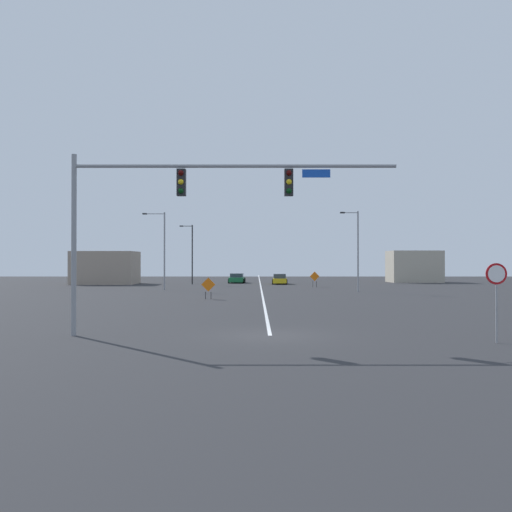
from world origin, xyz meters
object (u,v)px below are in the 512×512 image
at_px(stop_sign, 499,287).
at_px(construction_sign_right_lane, 317,277).
at_px(construction_sign_left_shoulder, 210,286).
at_px(car_yellow_near, 282,279).
at_px(traffic_signal_assembly, 183,199).
at_px(street_lamp_mid_left, 165,247).
at_px(street_lamp_near_left, 359,247).
at_px(car_green_mid, 239,278).
at_px(street_lamp_far_left, 193,252).

xyz_separation_m(stop_sign, construction_sign_right_lane, (-1.92, 42.27, -0.88)).
height_order(construction_sign_left_shoulder, car_yellow_near, construction_sign_left_shoulder).
xyz_separation_m(traffic_signal_assembly, street_lamp_mid_left, (-6.55, 33.99, -0.95)).
distance_m(stop_sign, car_yellow_near, 51.08).
distance_m(street_lamp_near_left, car_green_mid, 25.50).
distance_m(street_lamp_far_left, construction_sign_right_lane, 17.06).
bearing_deg(street_lamp_far_left, construction_sign_right_lane, -27.52).
relative_size(street_lamp_far_left, street_lamp_mid_left, 0.96).
bearing_deg(street_lamp_near_left, street_lamp_far_left, 135.58).
xyz_separation_m(street_lamp_near_left, construction_sign_left_shoulder, (-13.27, -9.91, -3.23)).
height_order(traffic_signal_assembly, street_lamp_near_left, street_lamp_near_left).
distance_m(street_lamp_far_left, car_yellow_near, 11.85).
height_order(construction_sign_right_lane, car_green_mid, construction_sign_right_lane).
bearing_deg(car_yellow_near, construction_sign_left_shoulder, -103.45).
height_order(street_lamp_near_left, street_lamp_far_left, street_lamp_near_left).
xyz_separation_m(traffic_signal_assembly, street_lamp_near_left, (12.52, 30.65, -1.09)).
bearing_deg(construction_sign_left_shoulder, street_lamp_mid_left, 113.63).
bearing_deg(construction_sign_left_shoulder, car_green_mid, 88.05).
height_order(street_lamp_near_left, street_lamp_mid_left, street_lamp_mid_left).
xyz_separation_m(street_lamp_mid_left, construction_sign_left_shoulder, (5.79, -13.24, -3.37)).
height_order(construction_sign_left_shoulder, car_green_mid, construction_sign_left_shoulder).
distance_m(street_lamp_far_left, car_green_mid, 8.13).
relative_size(traffic_signal_assembly, car_yellow_near, 2.91).
height_order(street_lamp_far_left, construction_sign_left_shoulder, street_lamp_far_left).
height_order(construction_sign_right_lane, car_yellow_near, construction_sign_right_lane).
bearing_deg(car_green_mid, street_lamp_near_left, -61.14).
height_order(traffic_signal_assembly, construction_sign_left_shoulder, traffic_signal_assembly).
relative_size(construction_sign_right_lane, construction_sign_left_shoulder, 1.06).
relative_size(traffic_signal_assembly, construction_sign_right_lane, 7.18).
relative_size(street_lamp_near_left, construction_sign_right_lane, 4.36).
relative_size(car_yellow_near, car_green_mid, 0.97).
relative_size(traffic_signal_assembly, construction_sign_left_shoulder, 7.63).
distance_m(stop_sign, street_lamp_far_left, 52.82).
height_order(street_lamp_near_left, construction_sign_right_lane, street_lamp_near_left).
distance_m(street_lamp_mid_left, car_yellow_near, 19.81).
height_order(street_lamp_far_left, street_lamp_mid_left, street_lamp_mid_left).
xyz_separation_m(street_lamp_near_left, street_lamp_far_left, (-17.84, 17.48, -0.08)).
relative_size(construction_sign_left_shoulder, car_yellow_near, 0.38).
bearing_deg(street_lamp_near_left, construction_sign_right_lane, 106.91).
xyz_separation_m(traffic_signal_assembly, stop_sign, (11.48, -1.89, -3.36)).
height_order(stop_sign, construction_sign_left_shoulder, stop_sign).
relative_size(traffic_signal_assembly, street_lamp_far_left, 1.68).
height_order(street_lamp_near_left, car_yellow_near, street_lamp_near_left).
bearing_deg(stop_sign, traffic_signal_assembly, 170.63).
bearing_deg(street_lamp_near_left, car_green_mid, 118.86).
xyz_separation_m(stop_sign, street_lamp_mid_left, (-18.03, 35.88, 2.41)).
distance_m(street_lamp_mid_left, car_green_mid, 20.35).
bearing_deg(traffic_signal_assembly, car_green_mid, 89.63).
bearing_deg(car_yellow_near, stop_sign, -83.81).
xyz_separation_m(street_lamp_far_left, construction_sign_left_shoulder, (4.56, -27.39, -3.15)).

